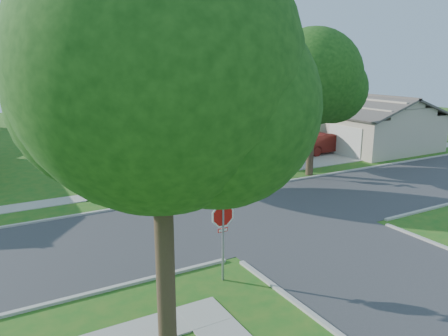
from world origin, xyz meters
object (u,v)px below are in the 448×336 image
house_ne_near (347,125)px  tree_e_mid (174,67)px  tree_sw_corner (162,83)px  car_curb_east (135,131)px  stop_sign_sw (223,219)px  tree_w_near (102,72)px  house_ne_far (236,106)px  tree_e_far (129,68)px  car_curb_west (84,120)px  tree_ne_corner (314,81)px  car_driveway (324,143)px  tree_w_far (41,73)px  tree_e_near (246,78)px  tree_w_mid (63,64)px  stop_sign_ne (284,143)px

house_ne_near → tree_e_mid: bearing=138.3°
tree_sw_corner → car_curb_east: bearing=73.3°
stop_sign_sw → tree_w_near: (0.06, 13.71, 4.08)m
tree_e_mid → tree_sw_corner: size_ratio=0.96×
house_ne_far → stop_sign_sw: bearing=-121.6°
tree_e_far → car_curb_west: (-5.95, -2.37, -5.34)m
tree_ne_corner → tree_e_far: bearing=93.1°
tree_w_near → house_ne_near: (20.64, 1.99, -4.60)m
car_driveway → car_curb_east: (-10.30, 13.07, -0.09)m
tree_ne_corner → house_ne_near: bearing=35.2°
stop_sign_sw → tree_sw_corner: bearing=-140.0°
stop_sign_sw → tree_e_mid: (9.46, 25.71, 4.22)m
tree_e_far → tree_w_far: tree_e_far is taller
car_curb_east → tree_w_far: bearing=113.1°
tree_w_far → tree_sw_corner: size_ratio=0.84×
tree_e_mid → tree_e_far: (-0.00, 13.00, -0.27)m
stop_sign_sw → tree_e_far: (9.45, 38.71, 3.95)m
house_ne_far → tree_e_mid: bearing=-144.6°
car_curb_east → tree_w_near: bearing=-117.1°
car_curb_east → tree_e_mid: bearing=-14.7°
tree_w_near → tree_sw_corner: 16.24m
tree_e_near → tree_w_mid: size_ratio=0.87×
tree_w_far → tree_ne_corner: 31.77m
tree_sw_corner → tree_ne_corner: tree_sw_corner is taller
tree_w_far → car_curb_east: 14.38m
tree_w_far → tree_w_near: bearing=-90.0°
car_curb_west → car_driveway: bearing=122.8°
stop_sign_ne → tree_w_mid: bearing=119.8°
tree_e_near → car_curb_west: 23.93m
stop_sign_sw → house_ne_near: 25.98m
tree_ne_corner → car_curb_east: (-5.16, 17.57, -4.89)m
tree_sw_corner → car_curb_west: size_ratio=2.18×
car_curb_west → tree_w_far: bearing=-30.7°
house_ne_near → car_curb_west: (-17.19, 20.64, -0.88)m
tree_ne_corner → house_ne_far: tree_ne_corner is taller
tree_e_mid → car_driveway: 15.06m
tree_sw_corner → house_ne_far: tree_sw_corner is taller
tree_e_far → tree_w_mid: tree_w_mid is taller
stop_sign_ne → tree_w_far: 30.96m
house_ne_far → stop_sign_ne: bearing=-114.9°
car_curb_west → tree_e_mid: bearing=123.0°
tree_w_near → tree_ne_corner: size_ratio=1.04×
stop_sign_ne → tree_w_mid: (-9.34, 16.31, 4.46)m
tree_w_far → car_driveway: 30.39m
tree_e_mid → tree_ne_corner: tree_e_mid is taller
tree_sw_corner → car_curb_east: (8.64, 28.77, -5.56)m
stop_sign_sw → house_ne_far: 39.55m
tree_e_near → house_ne_near: (11.24, 1.99, -4.13)m
tree_e_mid → car_curb_west: bearing=119.3°
stop_sign_ne → tree_w_far: bearing=107.7°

